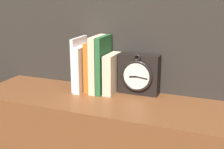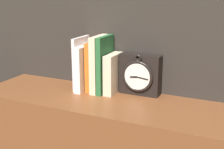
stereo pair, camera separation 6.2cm
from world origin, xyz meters
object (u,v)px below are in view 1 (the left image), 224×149
Objects in this scene: book_slot4_green at (104,65)px; book_slot5_cream at (112,74)px; book_slot2_orange at (92,66)px; book_slot1_white at (83,68)px; clock at (139,74)px; book_slot0_white at (79,64)px; book_slot3_cream at (98,64)px.

book_slot4_green reaches higher than book_slot5_cream.
book_slot2_orange is at bearing 177.83° from book_slot5_cream.
book_slot5_cream is (0.14, 0.01, -0.01)m from book_slot1_white.
book_slot1_white reaches higher than book_slot5_cream.
book_slot0_white is (-0.28, -0.04, 0.03)m from clock.
book_slot3_cream reaches higher than book_slot0_white.
book_slot0_white is 0.96× the size of book_slot3_cream.
book_slot5_cream is at bearing 5.43° from book_slot1_white.
clock is at bearing 6.95° from book_slot2_orange.
book_slot5_cream is at bearing 4.63° from book_slot3_cream.
book_slot2_orange is at bearing 172.08° from book_slot4_green.
book_slot4_green reaches higher than book_slot3_cream.
book_slot2_orange is at bearing 9.31° from book_slot0_white.
book_slot4_green is at bearing -7.92° from book_slot2_orange.
book_slot0_white is 1.09× the size of book_slot2_orange.
book_slot4_green is (0.10, 0.01, 0.02)m from book_slot1_white.
book_slot1_white is 1.16× the size of book_slot5_cream.
book_slot3_cream is (0.09, 0.00, 0.01)m from book_slot0_white.
book_slot5_cream is (-0.12, -0.03, -0.00)m from clock.
book_slot0_white is at bearing -170.69° from book_slot2_orange.
book_slot2_orange is 0.87× the size of book_slot4_green.
book_slot1_white is at bearing -175.33° from book_slot4_green.
book_slot0_white is at bearing -172.54° from clock.
book_slot5_cream is at bearing 7.43° from book_slot4_green.
book_slot3_cream is (0.07, 0.01, 0.02)m from book_slot1_white.
book_slot0_white is 0.12m from book_slot4_green.
book_slot3_cream is 1.00× the size of book_slot4_green.
book_slot3_cream reaches higher than book_slot5_cream.
book_slot4_green is at bearing -172.57° from book_slot5_cream.
book_slot1_white is 0.10m from book_slot4_green.
book_slot2_orange is 0.10m from book_slot5_cream.
book_slot2_orange reaches higher than book_slot1_white.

